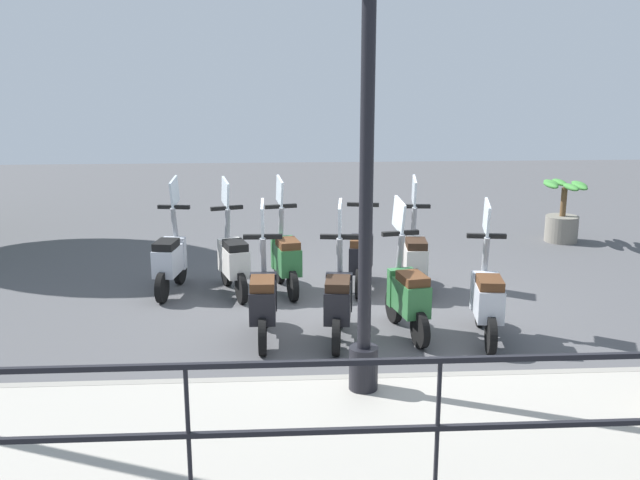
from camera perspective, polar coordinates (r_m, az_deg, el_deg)
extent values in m
plane|color=#4C4C4F|center=(8.92, 3.30, -5.89)|extent=(28.00, 28.00, 0.00)
cube|color=#A39E93|center=(6.00, 6.98, -15.57)|extent=(2.20, 20.00, 0.15)
cube|color=gray|center=(6.92, 5.41, -11.32)|extent=(0.10, 20.00, 0.15)
cube|color=black|center=(4.62, 9.61, -9.45)|extent=(0.04, 16.00, 0.04)
cube|color=black|center=(4.83, 9.38, -14.60)|extent=(0.04, 16.00, 0.04)
cylinder|color=black|center=(4.85, 9.35, -15.15)|extent=(0.03, 0.03, 1.05)
cylinder|color=black|center=(4.78, -10.45, -15.66)|extent=(0.03, 0.03, 1.05)
cylinder|color=black|center=(6.54, 3.49, -10.17)|extent=(0.26, 0.26, 0.40)
cylinder|color=black|center=(6.03, 3.75, 5.90)|extent=(0.12, 0.12, 4.06)
cylinder|color=slate|center=(13.10, 18.75, 0.86)|extent=(0.56, 0.56, 0.45)
cylinder|color=brown|center=(13.01, 18.91, 2.90)|extent=(0.10, 0.10, 0.50)
ellipsoid|color=#387A33|center=(13.19, 18.61, 4.39)|extent=(0.56, 0.16, 0.10)
ellipsoid|color=#387A33|center=(12.73, 19.43, 4.01)|extent=(0.56, 0.16, 0.10)
ellipsoid|color=#387A33|center=(12.86, 17.98, 4.22)|extent=(0.56, 0.16, 0.10)
ellipsoid|color=#387A33|center=(13.05, 20.03, 4.19)|extent=(0.56, 0.16, 0.10)
ellipsoid|color=#387A33|center=(13.05, 17.99, 4.35)|extent=(0.56, 0.16, 0.10)
ellipsoid|color=#387A33|center=(12.86, 20.06, 4.05)|extent=(0.56, 0.16, 0.10)
cylinder|color=black|center=(8.65, 12.70, -5.45)|extent=(0.41, 0.13, 0.40)
cylinder|color=black|center=(7.88, 13.52, -7.44)|extent=(0.41, 0.13, 0.40)
cube|color=#B7BCC6|center=(8.09, 13.28, -4.74)|extent=(0.63, 0.36, 0.36)
cube|color=#B7BCC6|center=(8.36, 13.00, -3.98)|extent=(0.16, 0.31, 0.44)
cube|color=#4C2D19|center=(7.96, 13.45, -3.33)|extent=(0.43, 0.31, 0.10)
cylinder|color=gray|center=(8.32, 13.07, -1.53)|extent=(0.19, 0.09, 0.55)
cube|color=black|center=(8.25, 13.18, 0.32)|extent=(0.12, 0.44, 0.05)
cube|color=silver|center=(8.26, 13.19, 1.76)|extent=(0.39, 0.08, 0.42)
cylinder|color=black|center=(8.61, 5.93, -5.26)|extent=(0.41, 0.15, 0.40)
cylinder|color=black|center=(7.89, 8.01, -7.16)|extent=(0.41, 0.15, 0.40)
cube|color=#2D6B38|center=(8.08, 7.20, -4.50)|extent=(0.64, 0.39, 0.36)
cube|color=#2D6B38|center=(8.33, 6.48, -3.76)|extent=(0.17, 0.32, 0.44)
cube|color=#4C2D19|center=(7.95, 7.43, -3.08)|extent=(0.44, 0.33, 0.10)
cylinder|color=gray|center=(8.29, 6.40, -1.30)|extent=(0.19, 0.10, 0.55)
cube|color=black|center=(8.22, 6.45, 0.55)|extent=(0.14, 0.44, 0.05)
cube|color=silver|center=(8.23, 6.34, 2.00)|extent=(0.39, 0.10, 0.42)
cylinder|color=black|center=(8.41, 1.59, -5.67)|extent=(0.41, 0.13, 0.40)
cylinder|color=black|center=(7.63, 1.31, -7.76)|extent=(0.41, 0.13, 0.40)
cube|color=black|center=(7.84, 1.44, -4.97)|extent=(0.63, 0.36, 0.36)
cube|color=black|center=(8.11, 1.54, -4.17)|extent=(0.16, 0.31, 0.44)
cube|color=black|center=(7.70, 1.43, -3.52)|extent=(0.43, 0.31, 0.10)
cylinder|color=gray|center=(8.06, 1.57, -1.64)|extent=(0.19, 0.09, 0.55)
cube|color=black|center=(7.99, 1.59, 0.26)|extent=(0.12, 0.44, 0.05)
cube|color=silver|center=(8.01, 1.61, 1.75)|extent=(0.39, 0.08, 0.42)
cylinder|color=black|center=(8.43, -4.45, -5.65)|extent=(0.40, 0.08, 0.40)
cylinder|color=black|center=(7.66, -4.62, -7.73)|extent=(0.40, 0.08, 0.40)
cube|color=black|center=(7.87, -4.59, -4.94)|extent=(0.60, 0.29, 0.36)
cube|color=black|center=(8.14, -4.53, -4.15)|extent=(0.12, 0.30, 0.44)
cube|color=#4C2D19|center=(7.73, -4.64, -3.50)|extent=(0.40, 0.26, 0.10)
cylinder|color=gray|center=(8.09, -4.56, -1.63)|extent=(0.18, 0.07, 0.55)
cube|color=black|center=(8.02, -4.60, 0.26)|extent=(0.07, 0.44, 0.05)
cube|color=silver|center=(8.04, -4.62, 1.75)|extent=(0.39, 0.03, 0.42)
cylinder|color=black|center=(10.16, 7.29, -2.29)|extent=(0.41, 0.11, 0.40)
cylinder|color=black|center=(9.37, 7.78, -3.71)|extent=(0.41, 0.11, 0.40)
cube|color=beige|center=(9.61, 7.63, -1.52)|extent=(0.62, 0.33, 0.36)
cube|color=beige|center=(9.88, 7.46, -0.96)|extent=(0.15, 0.31, 0.44)
cube|color=black|center=(9.48, 7.72, -0.29)|extent=(0.42, 0.29, 0.10)
cylinder|color=gray|center=(9.85, 7.49, 1.12)|extent=(0.19, 0.09, 0.55)
cube|color=black|center=(9.80, 7.54, 2.69)|extent=(0.10, 0.44, 0.05)
cube|color=silver|center=(9.82, 7.55, 3.90)|extent=(0.39, 0.06, 0.42)
cylinder|color=black|center=(10.21, 3.43, -2.12)|extent=(0.41, 0.15, 0.40)
cylinder|color=black|center=(9.42, 3.13, -3.51)|extent=(0.41, 0.15, 0.40)
cube|color=black|center=(9.65, 3.28, -1.34)|extent=(0.64, 0.38, 0.36)
cube|color=black|center=(9.93, 3.38, -0.79)|extent=(0.17, 0.32, 0.44)
cube|color=#4C2D19|center=(9.53, 3.27, -0.12)|extent=(0.44, 0.33, 0.10)
cylinder|color=gray|center=(9.90, 3.43, 1.28)|extent=(0.19, 0.10, 0.55)
cube|color=black|center=(9.85, 3.46, 2.84)|extent=(0.14, 0.44, 0.05)
cube|color=silver|center=(9.87, 3.50, 4.05)|extent=(0.39, 0.10, 0.42)
cylinder|color=black|center=(10.09, -3.27, -2.32)|extent=(0.41, 0.16, 0.40)
cylinder|color=black|center=(9.31, -2.19, -3.71)|extent=(0.41, 0.16, 0.40)
cube|color=#2D6B38|center=(9.54, -2.66, -1.52)|extent=(0.64, 0.40, 0.36)
cube|color=#2D6B38|center=(9.81, -3.03, -0.97)|extent=(0.18, 0.32, 0.44)
cube|color=#4C2D19|center=(9.41, -2.58, -0.28)|extent=(0.44, 0.34, 0.10)
cylinder|color=gray|center=(9.78, -3.13, 1.12)|extent=(0.19, 0.11, 0.55)
cube|color=black|center=(9.72, -3.16, 2.71)|extent=(0.15, 0.44, 0.05)
cube|color=silver|center=(9.74, -3.25, 3.92)|extent=(0.39, 0.11, 0.42)
cylinder|color=black|center=(10.04, -7.50, -2.49)|extent=(0.41, 0.19, 0.40)
cylinder|color=black|center=(9.27, -6.32, -3.86)|extent=(0.41, 0.19, 0.40)
cube|color=beige|center=(9.50, -6.86, -1.68)|extent=(0.66, 0.44, 0.36)
cube|color=beige|center=(9.77, -7.27, -1.13)|extent=(0.20, 0.32, 0.44)
cube|color=black|center=(9.37, -6.79, -0.43)|extent=(0.46, 0.37, 0.10)
cylinder|color=gray|center=(9.74, -7.41, 0.97)|extent=(0.20, 0.12, 0.55)
cube|color=black|center=(9.68, -7.47, 2.56)|extent=(0.19, 0.44, 0.05)
cube|color=silver|center=(9.70, -7.58, 3.78)|extent=(0.38, 0.14, 0.42)
cylinder|color=black|center=(10.22, -11.12, -2.35)|extent=(0.41, 0.14, 0.40)
cylinder|color=black|center=(9.46, -12.53, -3.75)|extent=(0.41, 0.14, 0.40)
cube|color=#B7BCC6|center=(9.69, -12.03, -1.58)|extent=(0.64, 0.37, 0.36)
cube|color=#B7BCC6|center=(9.95, -11.54, -1.03)|extent=(0.16, 0.31, 0.44)
cube|color=black|center=(9.56, -12.22, -0.36)|extent=(0.44, 0.32, 0.10)
cylinder|color=gray|center=(9.92, -11.54, 1.04)|extent=(0.19, 0.10, 0.55)
cube|color=black|center=(9.86, -11.62, 2.60)|extent=(0.13, 0.44, 0.05)
cube|color=silver|center=(9.88, -11.57, 3.81)|extent=(0.39, 0.09, 0.42)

